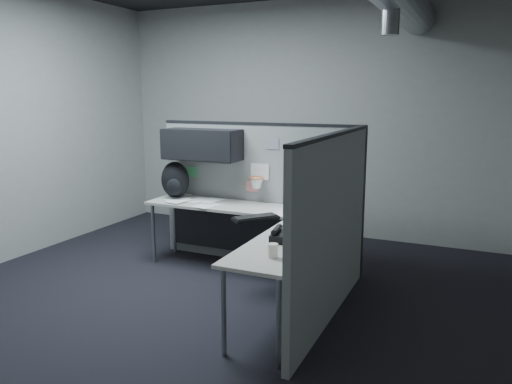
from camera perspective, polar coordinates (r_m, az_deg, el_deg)
The scene contains 12 objects.
room at distance 4.19m, azimuth 1.09°, elevation 13.23°, with size 5.62×5.62×3.22m.
partition_back at distance 5.72m, azimuth -1.55°, elevation 1.61°, with size 2.44×0.42×1.63m.
partition_right at distance 4.35m, azimuth 8.75°, elevation -3.96°, with size 0.07×2.23×1.63m.
desk at distance 5.16m, azimuth -0.10°, elevation -3.78°, with size 2.31×2.11×0.73m.
monitor at distance 5.14m, azimuth 7.26°, elevation 0.45°, with size 0.61×0.61×0.52m.
keyboard at distance 4.89m, azimuth -0.05°, elevation -2.98°, with size 0.42×0.46×0.04m.
mouse at distance 4.62m, azimuth 3.73°, elevation -3.90°, with size 0.26×0.25×0.04m.
phone at distance 4.20m, azimuth 3.26°, elevation -5.05°, with size 0.25×0.27×0.11m.
bottles at distance 3.77m, azimuth 4.58°, elevation -7.10°, with size 0.14×0.19×0.08m.
cup at distance 3.78m, azimuth 1.94°, elevation -6.72°, with size 0.08×0.08×0.11m, color silver.
papers at distance 5.80m, azimuth -7.39°, elevation -0.94°, with size 0.79×0.58×0.02m.
backpack at distance 5.95m, azimuth -9.24°, elevation 1.30°, with size 0.39×0.35×0.43m.
Camera 1 is at (2.21, -3.84, 1.94)m, focal length 35.00 mm.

